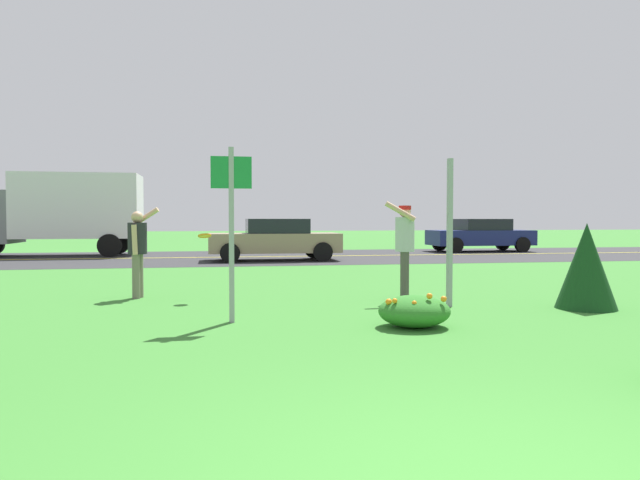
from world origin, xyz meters
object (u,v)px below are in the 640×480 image
car_navy_leftmost (481,235)px  box_truck_gray (55,210)px  car_tan_center_left (275,239)px  person_catcher_red_cap_gray_shirt (405,242)px  sign_post_by_roadside (450,233)px  frisbee_orange (205,236)px  sign_post_near_path (231,216)px  person_thrower_dark_shirt (138,246)px

car_navy_leftmost → box_truck_gray: box_truck_gray is taller
car_navy_leftmost → car_tan_center_left: (-9.61, -4.04, 0.00)m
person_catcher_red_cap_gray_shirt → box_truck_gray: box_truck_gray is taller
sign_post_by_roadside → person_catcher_red_cap_gray_shirt: sign_post_by_roadside is taller
sign_post_by_roadside → frisbee_orange: 4.23m
sign_post_near_path → frisbee_orange: 2.39m
sign_post_near_path → car_navy_leftmost: (11.49, 16.17, -0.74)m
sign_post_by_roadside → car_tan_center_left: sign_post_by_roadside is taller
frisbee_orange → box_truck_gray: bearing=113.1°
car_tan_center_left → box_truck_gray: (-8.17, 4.04, 1.06)m
frisbee_orange → box_truck_gray: size_ratio=0.04×
box_truck_gray → car_tan_center_left: bearing=-26.3°
person_catcher_red_cap_gray_shirt → box_truck_gray: bearing=123.1°
sign_post_near_path → person_catcher_red_cap_gray_shirt: bearing=29.8°
person_thrower_dark_shirt → sign_post_by_roadside: bearing=-21.4°
frisbee_orange → sign_post_by_roadside: bearing=-20.7°
person_catcher_red_cap_gray_shirt → car_navy_leftmost: person_catcher_red_cap_gray_shirt is taller
box_truck_gray → frisbee_orange: bearing=-66.9°
sign_post_by_roadside → car_navy_leftmost: size_ratio=0.54×
car_navy_leftmost → car_tan_center_left: same height
person_thrower_dark_shirt → car_navy_leftmost: 18.67m
person_thrower_dark_shirt → person_catcher_red_cap_gray_shirt: bearing=-13.0°
sign_post_by_roadside → sign_post_near_path: bearing=-166.7°
sign_post_by_roadside → box_truck_gray: (-9.85, 15.33, 0.59)m
sign_post_by_roadside → car_tan_center_left: size_ratio=0.54×
person_thrower_dark_shirt → sign_post_near_path: bearing=-60.8°
sign_post_by_roadside → box_truck_gray: size_ratio=0.36×
frisbee_orange → car_tan_center_left: size_ratio=0.05×
person_catcher_red_cap_gray_shirt → car_tan_center_left: (-1.22, 10.35, -0.29)m
sign_post_near_path → person_catcher_red_cap_gray_shirt: (3.10, 1.78, -0.45)m
person_catcher_red_cap_gray_shirt → frisbee_orange: person_catcher_red_cap_gray_shirt is taller
sign_post_near_path → person_catcher_red_cap_gray_shirt: size_ratio=1.39×
sign_post_by_roadside → box_truck_gray: bearing=122.7°
person_catcher_red_cap_gray_shirt → sign_post_near_path: bearing=-150.2°
sign_post_by_roadside → car_navy_leftmost: 17.26m
frisbee_orange → car_navy_leftmost: (11.89, 13.84, -0.40)m
person_thrower_dark_shirt → box_truck_gray: size_ratio=0.25×
car_navy_leftmost → box_truck_gray: size_ratio=0.67×
box_truck_gray → person_catcher_red_cap_gray_shirt: bearing=-56.9°
car_tan_center_left → frisbee_orange: bearing=-103.1°
person_catcher_red_cap_gray_shirt → car_navy_leftmost: size_ratio=0.39×
sign_post_near_path → frisbee_orange: bearing=99.6°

